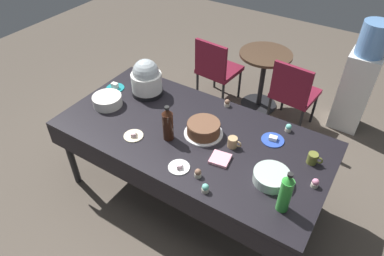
# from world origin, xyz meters

# --- Properties ---
(ground) EXTENTS (9.00, 9.00, 0.00)m
(ground) POSITION_xyz_m (0.00, 0.00, 0.00)
(ground) COLOR brown
(potluck_table) EXTENTS (2.20, 1.10, 0.75)m
(potluck_table) POSITION_xyz_m (0.00, 0.00, 0.69)
(potluck_table) COLOR black
(potluck_table) RESTS_ON ground
(frosted_layer_cake) EXTENTS (0.32, 0.32, 0.11)m
(frosted_layer_cake) POSITION_xyz_m (0.09, 0.04, 0.80)
(frosted_layer_cake) COLOR silver
(frosted_layer_cake) RESTS_ON potluck_table
(slow_cooker) EXTENTS (0.29, 0.29, 0.34)m
(slow_cooker) POSITION_xyz_m (-0.65, 0.25, 0.91)
(slow_cooker) COLOR black
(slow_cooker) RESTS_ON potluck_table
(glass_salad_bowl) EXTENTS (0.25, 0.25, 0.08)m
(glass_salad_bowl) POSITION_xyz_m (0.73, -0.14, 0.79)
(glass_salad_bowl) COLOR #B2C6BC
(glass_salad_bowl) RESTS_ON potluck_table
(ceramic_snack_bowl) EXTENTS (0.26, 0.26, 0.09)m
(ceramic_snack_bowl) POSITION_xyz_m (-0.84, -0.08, 0.80)
(ceramic_snack_bowl) COLOR silver
(ceramic_snack_bowl) RESTS_ON potluck_table
(dessert_plate_cobalt) EXTENTS (0.18, 0.18, 0.04)m
(dessert_plate_cobalt) POSITION_xyz_m (0.58, 0.26, 0.76)
(dessert_plate_cobalt) COLOR #2D4CB2
(dessert_plate_cobalt) RESTS_ON potluck_table
(dessert_plate_cream) EXTENTS (0.16, 0.16, 0.04)m
(dessert_plate_cream) POSITION_xyz_m (-0.37, -0.29, 0.76)
(dessert_plate_cream) COLOR beige
(dessert_plate_cream) RESTS_ON potluck_table
(dessert_plate_teal) EXTENTS (0.17, 0.17, 0.06)m
(dessert_plate_teal) POSITION_xyz_m (-0.96, 0.15, 0.76)
(dessert_plate_teal) COLOR teal
(dessert_plate_teal) RESTS_ON potluck_table
(dessert_plate_white) EXTENTS (0.16, 0.16, 0.04)m
(dessert_plate_white) POSITION_xyz_m (0.13, -0.37, 0.76)
(dessert_plate_white) COLOR white
(dessert_plate_white) RESTS_ON potluck_table
(cupcake_lemon) EXTENTS (0.05, 0.05, 0.07)m
(cupcake_lemon) POSITION_xyz_m (0.07, 0.48, 0.78)
(cupcake_lemon) COLOR beige
(cupcake_lemon) RESTS_ON potluck_table
(cupcake_cocoa) EXTENTS (0.05, 0.05, 0.07)m
(cupcake_cocoa) POSITION_xyz_m (1.00, -0.02, 0.78)
(cupcake_cocoa) COLOR beige
(cupcake_cocoa) RESTS_ON potluck_table
(cupcake_rose) EXTENTS (0.05, 0.05, 0.07)m
(cupcake_rose) POSITION_xyz_m (0.40, -0.46, 0.78)
(cupcake_rose) COLOR beige
(cupcake_rose) RESTS_ON potluck_table
(cupcake_vanilla) EXTENTS (0.05, 0.05, 0.07)m
(cupcake_vanilla) POSITION_xyz_m (0.64, 0.44, 0.78)
(cupcake_vanilla) COLOR beige
(cupcake_vanilla) RESTS_ON potluck_table
(cupcake_berry) EXTENTS (0.05, 0.05, 0.07)m
(cupcake_berry) POSITION_xyz_m (0.29, -0.37, 0.78)
(cupcake_berry) COLOR beige
(cupcake_berry) RESTS_ON potluck_table
(soda_bottle_lime_soda) EXTENTS (0.08, 0.08, 0.32)m
(soda_bottle_lime_soda) POSITION_xyz_m (0.88, -0.32, 0.90)
(soda_bottle_lime_soda) COLOR green
(soda_bottle_lime_soda) RESTS_ON potluck_table
(soda_bottle_cola) EXTENTS (0.09, 0.09, 0.31)m
(soda_bottle_cola) POSITION_xyz_m (-0.12, -0.15, 0.89)
(soda_bottle_cola) COLOR #33190F
(soda_bottle_cola) RESTS_ON potluck_table
(coffee_mug_olive) EXTENTS (0.11, 0.07, 0.09)m
(coffee_mug_olive) POSITION_xyz_m (0.92, 0.19, 0.79)
(coffee_mug_olive) COLOR olive
(coffee_mug_olive) RESTS_ON potluck_table
(coffee_mug_tan) EXTENTS (0.11, 0.07, 0.08)m
(coffee_mug_tan) POSITION_xyz_m (0.35, 0.03, 0.79)
(coffee_mug_tan) COLOR tan
(coffee_mug_tan) RESTS_ON potluck_table
(paper_napkin_stack) EXTENTS (0.16, 0.16, 0.02)m
(paper_napkin_stack) POSITION_xyz_m (0.34, -0.15, 0.76)
(paper_napkin_stack) COLOR pink
(paper_napkin_stack) RESTS_ON potluck_table
(maroon_chair_left) EXTENTS (0.48, 0.48, 0.85)m
(maroon_chair_left) POSITION_xyz_m (-0.56, 1.41, 0.49)
(maroon_chair_left) COLOR maroon
(maroon_chair_left) RESTS_ON ground
(maroon_chair_right) EXTENTS (0.48, 0.48, 0.85)m
(maroon_chair_right) POSITION_xyz_m (0.39, 1.41, 0.49)
(maroon_chair_right) COLOR maroon
(maroon_chair_right) RESTS_ON ground
(round_cafe_table) EXTENTS (0.60, 0.60, 0.72)m
(round_cafe_table) POSITION_xyz_m (-0.05, 1.64, 0.50)
(round_cafe_table) COLOR #473323
(round_cafe_table) RESTS_ON ground
(water_cooler) EXTENTS (0.32, 0.32, 1.24)m
(water_cooler) POSITION_xyz_m (0.95, 1.83, 0.59)
(water_cooler) COLOR silver
(water_cooler) RESTS_ON ground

